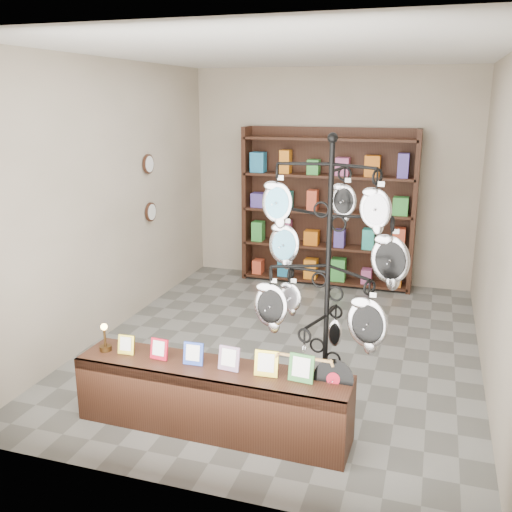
{
  "coord_description": "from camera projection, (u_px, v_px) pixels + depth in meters",
  "views": [
    {
      "loc": [
        1.42,
        -5.53,
        2.58
      ],
      "look_at": [
        -0.01,
        -1.0,
        1.26
      ],
      "focal_mm": 40.0,
      "sensor_mm": 36.0,
      "label": 1
    }
  ],
  "objects": [
    {
      "name": "room_envelope",
      "position": [
        287.0,
        174.0,
        5.68
      ],
      "size": [
        5.0,
        5.0,
        5.0
      ],
      "color": "#B5A692",
      "rests_on": "ground"
    },
    {
      "name": "wall_clocks",
      "position": [
        150.0,
        188.0,
        7.09
      ],
      "size": [
        0.03,
        0.24,
        0.84
      ],
      "color": "black",
      "rests_on": "ground"
    },
    {
      "name": "front_shelf",
      "position": [
        212.0,
        398.0,
        4.54
      ],
      "size": [
        2.23,
        0.5,
        0.78
      ],
      "rotation": [
        0.0,
        0.0,
        -0.02
      ],
      "color": "black",
      "rests_on": "ground"
    },
    {
      "name": "display_tree",
      "position": [
        328.0,
        266.0,
        4.3
      ],
      "size": [
        1.2,
        1.11,
        2.35
      ],
      "rotation": [
        0.0,
        0.0,
        -0.14
      ],
      "color": "black",
      "rests_on": "ground"
    },
    {
      "name": "ground",
      "position": [
        285.0,
        345.0,
        6.18
      ],
      "size": [
        5.0,
        5.0,
        0.0
      ],
      "primitive_type": "plane",
      "color": "slate",
      "rests_on": "ground"
    },
    {
      "name": "back_shelving",
      "position": [
        327.0,
        213.0,
        8.01
      ],
      "size": [
        2.42,
        0.36,
        2.2
      ],
      "color": "black",
      "rests_on": "ground"
    }
  ]
}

